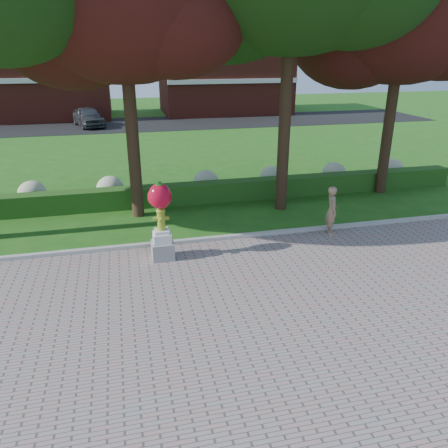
# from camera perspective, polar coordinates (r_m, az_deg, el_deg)

# --- Properties ---
(ground) EXTENTS (100.00, 100.00, 0.00)m
(ground) POSITION_cam_1_polar(r_m,az_deg,el_deg) (11.64, 0.52, -8.21)
(ground) COLOR #205B16
(ground) RESTS_ON ground
(walkway) EXTENTS (40.00, 14.00, 0.04)m
(walkway) POSITION_cam_1_polar(r_m,az_deg,el_deg) (8.55, 7.46, -21.19)
(walkway) COLOR gray
(walkway) RESTS_ON ground
(curb) EXTENTS (40.00, 0.18, 0.15)m
(curb) POSITION_cam_1_polar(r_m,az_deg,el_deg) (14.22, -2.39, -2.05)
(curb) COLOR #ADADA5
(curb) RESTS_ON ground
(lawn_hedge) EXTENTS (24.00, 0.70, 0.80)m
(lawn_hedge) POSITION_cam_1_polar(r_m,az_deg,el_deg) (17.80, -4.92, 3.99)
(lawn_hedge) COLOR #224E16
(lawn_hedge) RESTS_ON ground
(hydrangea_row) EXTENTS (20.10, 1.10, 0.99)m
(hydrangea_row) POSITION_cam_1_polar(r_m,az_deg,el_deg) (18.79, -3.68, 5.46)
(hydrangea_row) COLOR #9AA57E
(hydrangea_row) RESTS_ON ground
(street) EXTENTS (50.00, 8.00, 0.02)m
(street) POSITION_cam_1_polar(r_m,az_deg,el_deg) (38.30, -9.87, 12.76)
(street) COLOR black
(street) RESTS_ON ground
(building_left) EXTENTS (14.00, 8.00, 7.00)m
(building_left) POSITION_cam_1_polar(r_m,az_deg,el_deg) (44.49, -24.33, 17.00)
(building_left) COLOR maroon
(building_left) RESTS_ON ground
(building_right) EXTENTS (12.00, 8.00, 6.40)m
(building_right) POSITION_cam_1_polar(r_m,az_deg,el_deg) (45.08, -0.03, 18.47)
(building_right) COLOR maroon
(building_right) RESTS_ON ground
(tree_mid_left) EXTENTS (8.25, 7.04, 10.69)m
(tree_mid_left) POSITION_cam_1_polar(r_m,az_deg,el_deg) (15.93, -13.62, 26.58)
(tree_mid_left) COLOR black
(tree_mid_left) RESTS_ON ground
(tree_far_right) EXTENTS (7.88, 6.72, 10.21)m
(tree_far_right) POSITION_cam_1_polar(r_m,az_deg,el_deg) (19.66, 22.02, 23.72)
(tree_far_right) COLOR black
(tree_far_right) RESTS_ON ground
(hydrant_sculpture) EXTENTS (0.69, 0.64, 2.37)m
(hydrant_sculpture) POSITION_cam_1_polar(r_m,az_deg,el_deg) (12.71, -8.23, 0.70)
(hydrant_sculpture) COLOR gray
(hydrant_sculpture) RESTS_ON walkway
(woman) EXTENTS (0.54, 0.69, 1.66)m
(woman) POSITION_cam_1_polar(r_m,az_deg,el_deg) (14.89, 13.89, 1.72)
(woman) COLOR #A07B5B
(woman) RESTS_ON walkway
(parked_car) EXTENTS (3.05, 4.90, 1.56)m
(parked_car) POSITION_cam_1_polar(r_m,az_deg,el_deg) (37.97, -17.29, 13.25)
(parked_car) COLOR #3B3F42
(parked_car) RESTS_ON street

